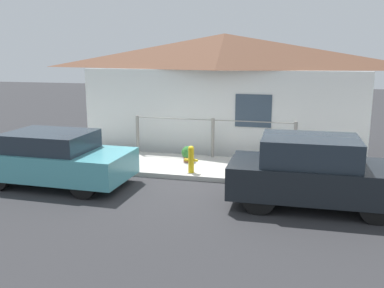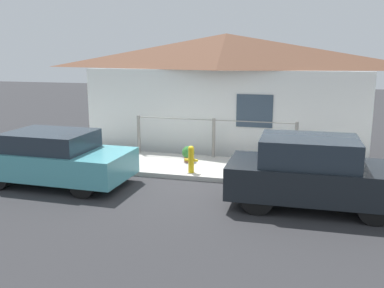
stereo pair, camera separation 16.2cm
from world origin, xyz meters
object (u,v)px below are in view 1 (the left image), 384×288
object	(u,v)px
car_left	(55,158)
fire_hydrant	(191,159)
car_right	(314,172)
potted_plant_near_hydrant	(188,153)

from	to	relation	value
car_left	fire_hydrant	xyz separation A→B (m)	(3.10, 1.45, -0.17)
car_right	fire_hydrant	size ratio (longest dim) A/B	5.06
fire_hydrant	car_right	bearing A→B (deg)	-25.38
potted_plant_near_hydrant	car_right	bearing A→B (deg)	-36.14
car_left	car_right	xyz separation A→B (m)	(6.15, -0.00, 0.08)
car_left	car_right	size ratio (longest dim) A/B	1.01
fire_hydrant	potted_plant_near_hydrant	size ratio (longest dim) A/B	1.57
fire_hydrant	potted_plant_near_hydrant	world-z (taller)	fire_hydrant
fire_hydrant	potted_plant_near_hydrant	bearing A→B (deg)	109.54
car_left	potted_plant_near_hydrant	distance (m)	3.71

